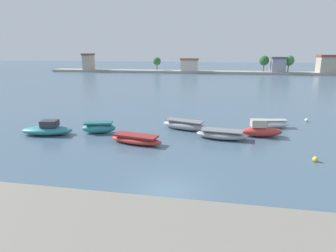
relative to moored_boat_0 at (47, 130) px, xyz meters
name	(u,v)px	position (x,y,z in m)	size (l,w,h in m)	color
ground_plane	(167,192)	(14.76, -10.00, -0.54)	(400.00, 400.00, 0.00)	#476075
moored_boat_0	(47,130)	(0.00, 0.00, 0.00)	(5.62, 3.00, 1.54)	teal
moored_boat_1	(99,128)	(5.09, 1.57, 0.04)	(3.83, 2.23, 1.21)	teal
moored_boat_2	(136,139)	(10.08, -1.17, -0.12)	(5.50, 2.64, 0.89)	#C63833
moored_boat_3	(185,125)	(14.02, 4.56, -0.02)	(5.48, 3.00, 1.08)	#9E9EA3
moored_boat_4	(222,135)	(18.12, 1.83, -0.09)	(5.27, 2.37, 0.94)	#9E9EA3
moored_boat_5	(261,130)	(22.15, 3.43, 0.11)	(4.31, 1.95, 1.80)	#C63833
moored_boat_6	(274,124)	(24.03, 7.29, -0.09)	(3.79, 1.89, 0.94)	white
mooring_buoy_0	(30,131)	(-2.50, 0.57, -0.39)	(0.30, 0.30, 0.30)	orange
mooring_buoy_1	(307,120)	(28.58, 10.90, -0.33)	(0.43, 0.43, 0.43)	white
mooring_buoy_2	(315,159)	(25.55, -2.93, -0.33)	(0.43, 0.43, 0.43)	yellow
distant_shoreline	(229,68)	(20.78, 85.28, 1.61)	(130.99, 7.42, 7.30)	#9E998C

